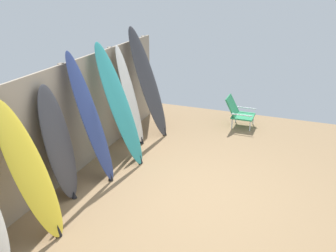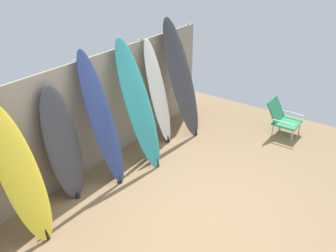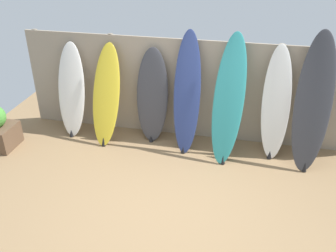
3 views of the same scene
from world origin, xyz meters
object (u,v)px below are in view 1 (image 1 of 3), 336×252
surfboard_charcoal_2 (59,144)px  surfboard_teal_4 (120,106)px  surfboard_charcoal_6 (148,83)px  surfboard_yellow_1 (30,172)px  surfboard_white_5 (130,96)px  beach_chair (238,112)px  surfboard_navy_3 (91,119)px

surfboard_charcoal_2 → surfboard_teal_4: 1.36m
surfboard_charcoal_2 → surfboard_charcoal_6: (2.61, -0.19, 0.22)m
surfboard_yellow_1 → surfboard_white_5: 2.87m
surfboard_yellow_1 → surfboard_charcoal_2: bearing=12.4°
surfboard_yellow_1 → surfboard_teal_4: surfboard_teal_4 is taller
surfboard_charcoal_6 → beach_chair: size_ratio=3.36×
surfboard_yellow_1 → surfboard_charcoal_6: surfboard_charcoal_6 is taller
surfboard_teal_4 → beach_chair: bearing=-33.8°
surfboard_yellow_1 → beach_chair: bearing=-20.1°
surfboard_charcoal_2 → surfboard_white_5: 2.08m
surfboard_navy_3 → surfboard_charcoal_2: bearing=168.0°
surfboard_white_5 → surfboard_charcoal_2: bearing=178.4°
surfboard_navy_3 → beach_chair: size_ratio=3.18×
beach_chair → surfboard_yellow_1: bearing=162.5°
surfboard_yellow_1 → surfboard_charcoal_6: 3.41m
surfboard_charcoal_6 → beach_chair: bearing=-57.3°
surfboard_charcoal_2 → beach_chair: (3.64, -1.80, -0.51)m
surfboard_navy_3 → surfboard_yellow_1: bearing=-178.5°
surfboard_charcoal_6 → surfboard_charcoal_2: bearing=175.8°
surfboard_charcoal_2 → surfboard_charcoal_6: surfboard_charcoal_6 is taller
surfboard_teal_4 → surfboard_navy_3: bearing=170.8°
surfboard_charcoal_6 → surfboard_teal_4: bearing=-177.5°
surfboard_yellow_1 → beach_chair: (4.43, -1.62, -0.52)m
surfboard_white_5 → surfboard_charcoal_6: (0.53, -0.13, 0.13)m
surfboard_navy_3 → beach_chair: bearing=-28.9°
surfboard_charcoal_2 → surfboard_navy_3: (0.63, -0.13, 0.16)m
beach_chair → surfboard_charcoal_6: bearing=125.3°
surfboard_teal_4 → surfboard_charcoal_2: bearing=169.5°
surfboard_yellow_1 → surfboard_charcoal_6: size_ratio=0.80×
surfboard_charcoal_2 → surfboard_charcoal_6: size_ratio=0.79×
surfboard_white_5 → surfboard_navy_3: bearing=-177.1°
surfboard_yellow_1 → surfboard_white_5: size_ratio=0.92×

